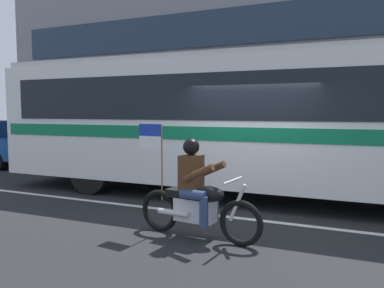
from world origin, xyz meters
TOP-DOWN VIEW (x-y plane):
  - ground_plane at (0.00, 0.00)m, footprint 60.00×60.00m
  - sidewalk_curb at (0.00, 5.10)m, footprint 28.00×3.80m
  - lane_center_stripe at (0.00, -0.60)m, footprint 26.60×0.14m
  - transit_bus at (0.12, 1.19)m, footprint 13.26×2.77m
  - motorcycle_with_rider at (-0.34, -1.95)m, footprint 2.19×0.66m
  - fire_hydrant at (-5.31, 4.25)m, footprint 0.22×0.30m

SIDE VIEW (x-z plane):
  - ground_plane at x=0.00m, z-range 0.00..0.00m
  - lane_center_stripe at x=0.00m, z-range 0.00..0.01m
  - sidewalk_curb at x=0.00m, z-range 0.00..0.15m
  - fire_hydrant at x=-5.31m, z-range 0.14..0.89m
  - motorcycle_with_rider at x=-0.34m, z-range -0.22..1.55m
  - transit_bus at x=0.12m, z-range 0.27..3.49m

